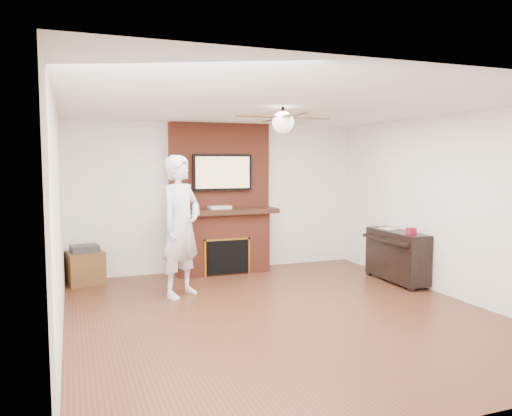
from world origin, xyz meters
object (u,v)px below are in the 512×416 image
object	(u,v)px
side_table	(85,266)
piano	(396,255)
person	(181,226)
fireplace	(222,213)

from	to	relation	value
side_table	piano	size ratio (longest dim) A/B	0.49
piano	person	bearing A→B (deg)	174.94
fireplace	piano	bearing A→B (deg)	-35.69
fireplace	side_table	size ratio (longest dim) A/B	4.19
fireplace	person	xyz separation A→B (m)	(-0.97, -1.28, -0.02)
fireplace	person	world-z (taller)	fireplace
side_table	person	bearing A→B (deg)	-54.99
fireplace	side_table	distance (m)	2.32
fireplace	person	distance (m)	1.61
person	side_table	distance (m)	1.87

